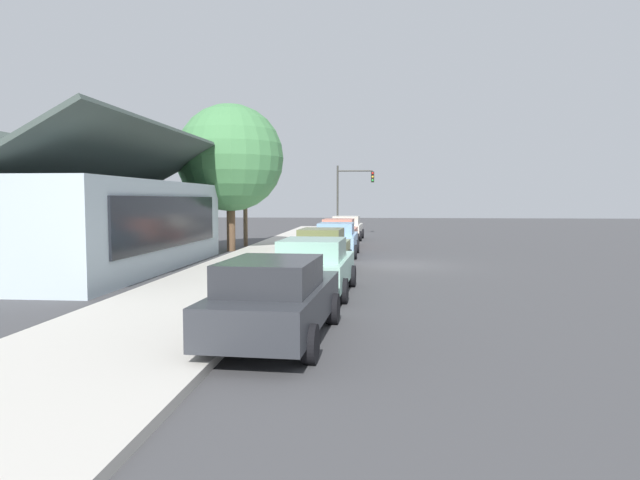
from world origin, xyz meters
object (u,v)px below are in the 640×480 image
car_charcoal (276,298)px  car_coral (339,232)px  car_skyblue (337,239)px  car_ivory (347,228)px  car_olive (323,249)px  car_seafoam (314,266)px  shade_tree (230,158)px  utility_pole_wooden (245,177)px  fire_hydrant_red (317,237)px  traffic_light_main (352,189)px

car_charcoal → car_coral: bearing=3.4°
car_skyblue → car_ivory: size_ratio=1.09×
car_olive → car_coral: (10.81, -0.00, 0.00)m
car_seafoam → shade_tree: shade_tree is taller
car_skyblue → car_ivory: 11.00m
utility_pole_wooden → car_coral: bearing=-85.2°
car_seafoam → fire_hydrant_red: 16.89m
car_charcoal → car_skyblue: bearing=2.8°
car_skyblue → car_seafoam: bearing=-179.0°
shade_tree → fire_hydrant_red: shade_tree is taller
car_charcoal → car_ivory: size_ratio=1.11×
shade_tree → car_skyblue: bearing=-110.4°
car_charcoal → car_coral: (21.69, 0.06, 0.00)m
car_olive → utility_pole_wooden: (10.36, 5.32, 3.11)m
car_skyblue → traffic_light_main: traffic_light_main is taller
car_olive → traffic_light_main: (21.05, -0.34, 2.68)m
fire_hydrant_red → traffic_light_main: bearing=-9.6°
fire_hydrant_red → car_ivory: bearing=-16.6°
car_ivory → shade_tree: 11.26m
car_ivory → shade_tree: shade_tree is taller
car_charcoal → shade_tree: 19.52m
car_charcoal → traffic_light_main: size_ratio=0.95×
car_coral → car_skyblue: bearing=-176.5°
car_coral → traffic_light_main: traffic_light_main is taller
car_coral → shade_tree: size_ratio=0.65×
car_skyblue → shade_tree: 7.20m
traffic_light_main → fire_hydrant_red: traffic_light_main is taller
car_seafoam → shade_tree: (13.00, 5.68, 3.98)m
car_seafoam → car_coral: bearing=3.3°
car_charcoal → utility_pole_wooden: utility_pole_wooden is taller
car_seafoam → car_coral: 16.39m
car_ivory → car_charcoal: bearing=-178.1°
shade_tree → car_olive: bearing=-143.9°
fire_hydrant_red → car_coral: bearing=-108.0°
car_ivory → car_seafoam: bearing=-177.7°
traffic_light_main → car_seafoam: bearing=179.8°
car_ivory → utility_pole_wooden: (-5.97, 5.52, 3.11)m
car_charcoal → shade_tree: bearing=19.9°
car_skyblue → traffic_light_main: 15.95m
car_skyblue → fire_hydrant_red: 6.11m
car_olive → car_ivory: (16.33, -0.19, 0.00)m
car_coral → fire_hydrant_red: car_coral is taller
car_olive → car_skyblue: bearing=0.5°
car_olive → car_coral: 10.81m
car_charcoal → car_olive: same height
car_seafoam → car_ivory: size_ratio=1.04×
fire_hydrant_red → car_olive: bearing=-173.3°
car_seafoam → car_ivory: 21.91m
car_skyblue → shade_tree: size_ratio=0.64×
car_seafoam → shade_tree: bearing=26.0°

